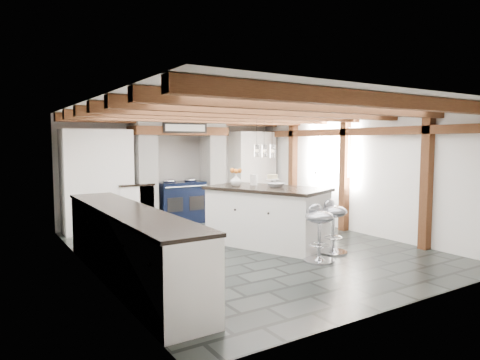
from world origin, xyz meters
TOP-DOWN VIEW (x-y plane):
  - ground at (0.00, 0.00)m, footprint 6.00×6.00m
  - room_shell at (-0.61, 1.42)m, footprint 6.00×6.03m
  - range_cooker at (0.00, 2.68)m, footprint 1.00×0.63m
  - kitchen_island at (0.40, 0.02)m, footprint 1.75×2.26m
  - bar_stool_near at (0.96, -0.98)m, footprint 0.54×0.54m
  - bar_stool_far at (0.44, -1.22)m, footprint 0.48×0.48m

SIDE VIEW (x-z plane):
  - ground at x=0.00m, z-range 0.00..0.00m
  - range_cooker at x=0.00m, z-range -0.03..0.96m
  - kitchen_island at x=0.40m, z-range -0.15..1.17m
  - bar_stool_far at x=0.44m, z-range 0.10..0.95m
  - bar_stool_near at x=0.96m, z-range 0.10..0.95m
  - room_shell at x=-0.61m, z-range -1.93..4.07m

